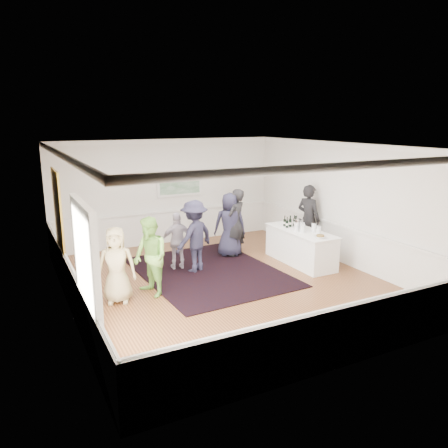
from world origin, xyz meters
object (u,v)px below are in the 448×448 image
guest_dark_b (236,223)px  guest_lilac (178,241)px  guest_tan (116,265)px  guest_dark_a (194,236)px  guest_navy (230,225)px  nut_bowl (320,236)px  guest_green (150,257)px  serving_table (300,246)px  bartender (308,219)px  ice_bucket (298,224)px

guest_dark_b → guest_lilac: bearing=-21.1°
guest_tan → guest_dark_a: size_ratio=0.89×
guest_navy → nut_bowl: bearing=144.4°
guest_tan → guest_green: size_ratio=0.93×
guest_dark_a → nut_bowl: size_ratio=6.62×
serving_table → guest_lilac: bearing=161.4°
guest_lilac → guest_dark_a: guest_dark_a is taller
guest_dark_a → guest_lilac: bearing=-73.3°
guest_dark_b → guest_tan: bearing=-6.5°
guest_dark_b → guest_navy: size_ratio=1.06×
bartender → guest_navy: bearing=53.3°
guest_dark_b → ice_bucket: (1.28, -1.17, 0.07)m
guest_green → serving_table: bearing=81.5°
bartender → guest_tan: bartender is taller
guest_tan → guest_green: (0.74, 0.03, 0.06)m
bartender → guest_dark_b: size_ratio=1.04×
guest_dark_a → guest_dark_b: guest_dark_b is taller
guest_tan → guest_dark_b: bearing=42.5°
guest_navy → guest_dark_b: bearing=-175.0°
guest_dark_b → serving_table: bearing=100.9°
ice_bucket → guest_navy: bearing=139.8°
guest_green → guest_lilac: guest_green is taller
bartender → guest_dark_a: bearing=72.3°
guest_green → nut_bowl: guest_green is taller
nut_bowl → guest_navy: bearing=120.6°
guest_navy → nut_bowl: (1.34, -2.27, 0.04)m
guest_green → guest_dark_b: guest_dark_b is taller
guest_lilac → guest_navy: 1.74m
guest_lilac → guest_navy: guest_navy is taller
bartender → ice_bucket: 0.84m
bartender → ice_bucket: bartender is taller
serving_table → guest_lilac: 3.27m
bartender → guest_dark_a: (-3.52, 0.02, -0.08)m
bartender → guest_green: 5.09m
guest_green → bartender: bearing=88.3°
guest_navy → ice_bucket: bearing=163.6°
guest_dark_b → guest_navy: bearing=-49.9°
serving_table → guest_lilac: size_ratio=1.51×
bartender → nut_bowl: bartender is taller
guest_green → guest_dark_a: (1.46, 1.02, 0.04)m
ice_bucket → serving_table: bearing=-105.1°
serving_table → ice_bucket: 0.60m
guest_dark_b → guest_navy: guest_dark_b is taller
guest_lilac → guest_navy: size_ratio=0.82×
nut_bowl → guest_dark_a: bearing=150.6°
guest_tan → guest_navy: guest_navy is taller
guest_navy → nut_bowl: size_ratio=6.54×
guest_dark_a → bartender: bearing=154.9°
guest_navy → ice_bucket: guest_navy is taller
guest_tan → guest_lilac: (1.90, 1.40, -0.07)m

